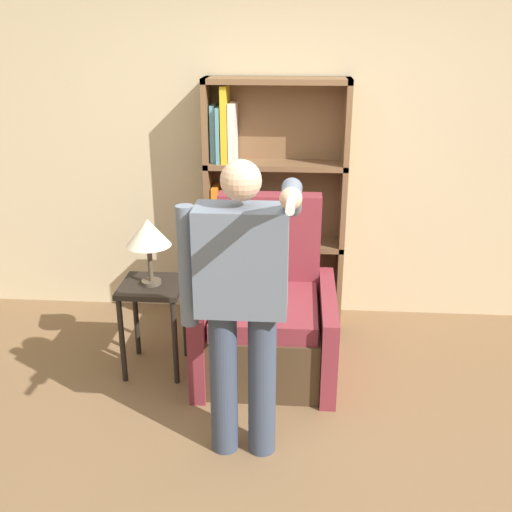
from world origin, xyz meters
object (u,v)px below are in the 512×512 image
object	(u,v)px
side_table	(153,301)
table_lamp	(148,234)
bookcase	(261,208)
armchair	(267,319)
person_standing	(241,296)

from	to	relation	value
side_table	table_lamp	distance (m)	0.47
bookcase	armchair	bearing A→B (deg)	-82.64
bookcase	table_lamp	world-z (taller)	bookcase
bookcase	side_table	size ratio (longest dim) A/B	2.96
person_standing	bookcase	bearing A→B (deg)	90.52
bookcase	table_lamp	distance (m)	1.09
bookcase	armchair	xyz separation A→B (m)	(0.10, -0.75, -0.56)
bookcase	person_standing	distance (m)	1.67
bookcase	side_table	bearing A→B (deg)	-127.36
armchair	side_table	distance (m)	0.78
side_table	table_lamp	size ratio (longest dim) A/B	1.42
armchair	table_lamp	bearing A→B (deg)	-171.66
side_table	table_lamp	bearing A→B (deg)	-63.43
bookcase	side_table	xyz separation A→B (m)	(-0.66, -0.86, -0.40)
side_table	table_lamp	xyz separation A→B (m)	(0.00, -0.00, 0.47)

